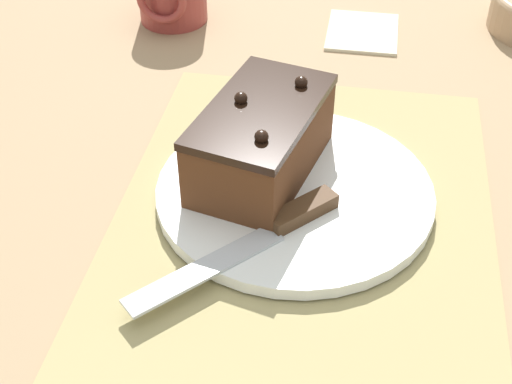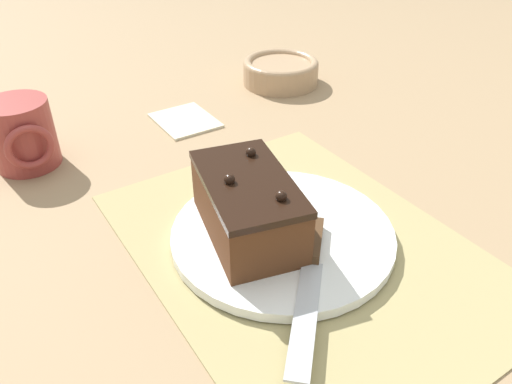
{
  "view_description": "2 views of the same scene",
  "coord_description": "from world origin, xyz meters",
  "px_view_note": "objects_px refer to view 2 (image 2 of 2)",
  "views": [
    {
      "loc": [
        0.48,
        0.04,
        0.43
      ],
      "look_at": [
        0.01,
        -0.04,
        0.04
      ],
      "focal_mm": 50.0,
      "sensor_mm": 36.0,
      "label": 1
    },
    {
      "loc": [
        0.34,
        -0.28,
        0.37
      ],
      "look_at": [
        -0.05,
        -0.03,
        0.06
      ],
      "focal_mm": 35.0,
      "sensor_mm": 36.0,
      "label": 2
    }
  ],
  "objects_px": {
    "small_bowl": "(281,71)",
    "coffee_mug": "(22,135)",
    "chocolate_cake": "(248,206)",
    "serving_knife": "(312,262)",
    "cake_plate": "(283,234)"
  },
  "relations": [
    {
      "from": "small_bowl",
      "to": "cake_plate",
      "type": "bearing_deg",
      "value": -35.12
    },
    {
      "from": "cake_plate",
      "to": "chocolate_cake",
      "type": "bearing_deg",
      "value": -119.25
    },
    {
      "from": "chocolate_cake",
      "to": "serving_knife",
      "type": "height_order",
      "value": "chocolate_cake"
    },
    {
      "from": "serving_knife",
      "to": "cake_plate",
      "type": "bearing_deg",
      "value": -54.39
    },
    {
      "from": "cake_plate",
      "to": "serving_knife",
      "type": "distance_m",
      "value": 0.07
    },
    {
      "from": "chocolate_cake",
      "to": "coffee_mug",
      "type": "height_order",
      "value": "same"
    },
    {
      "from": "chocolate_cake",
      "to": "small_bowl",
      "type": "distance_m",
      "value": 0.49
    },
    {
      "from": "small_bowl",
      "to": "coffee_mug",
      "type": "relative_size",
      "value": 1.46
    },
    {
      "from": "chocolate_cake",
      "to": "coffee_mug",
      "type": "xyz_separation_m",
      "value": [
        -0.32,
        -0.17,
        -0.0
      ]
    },
    {
      "from": "serving_knife",
      "to": "small_bowl",
      "type": "xyz_separation_m",
      "value": [
        -0.46,
        0.29,
        0.0
      ]
    },
    {
      "from": "serving_knife",
      "to": "small_bowl",
      "type": "height_order",
      "value": "small_bowl"
    },
    {
      "from": "serving_knife",
      "to": "coffee_mug",
      "type": "bearing_deg",
      "value": -20.63
    },
    {
      "from": "coffee_mug",
      "to": "serving_knife",
      "type": "bearing_deg",
      "value": 25.82
    },
    {
      "from": "serving_knife",
      "to": "coffee_mug",
      "type": "xyz_separation_m",
      "value": [
        -0.41,
        -0.2,
        0.03
      ]
    },
    {
      "from": "chocolate_cake",
      "to": "serving_knife",
      "type": "bearing_deg",
      "value": 16.72
    }
  ]
}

